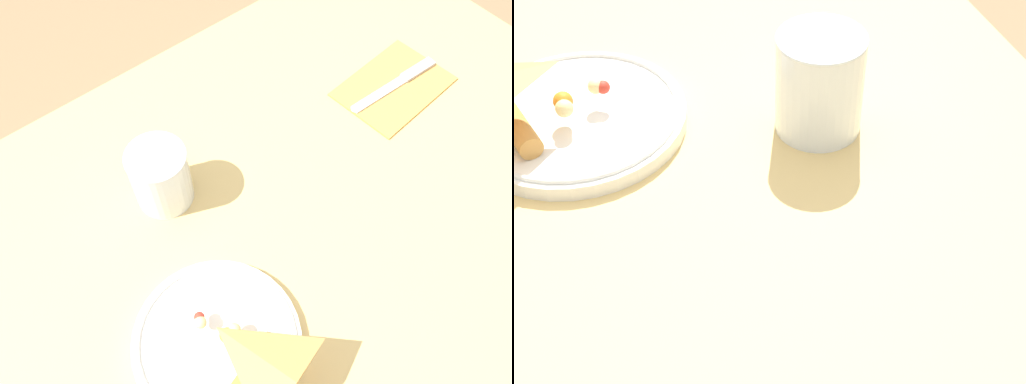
{
  "view_description": "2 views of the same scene",
  "coord_description": "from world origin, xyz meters",
  "views": [
    {
      "loc": [
        0.26,
        0.23,
        1.41
      ],
      "look_at": [
        0.02,
        -0.07,
        0.77
      ],
      "focal_mm": 35.0,
      "sensor_mm": 36.0,
      "label": 1
    },
    {
      "loc": [
        -0.47,
        0.07,
        1.25
      ],
      "look_at": [
        -0.01,
        -0.08,
        0.78
      ],
      "focal_mm": 55.0,
      "sensor_mm": 36.0,
      "label": 2
    }
  ],
  "objects": [
    {
      "name": "milk_glass",
      "position": [
        0.12,
        -0.17,
        0.78
      ],
      "size": [
        0.09,
        0.09,
        0.11
      ],
      "color": "white",
      "rests_on": "dining_table"
    },
    {
      "name": "plate_pizza",
      "position": [
        0.19,
        0.06,
        0.75
      ],
      "size": [
        0.23,
        0.23,
        0.05
      ],
      "color": "white",
      "rests_on": "dining_table"
    },
    {
      "name": "dining_table",
      "position": [
        0.0,
        0.0,
        0.64
      ],
      "size": [
        1.27,
        0.89,
        0.73
      ],
      "color": "#DBB770",
      "rests_on": "ground_plane"
    }
  ]
}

